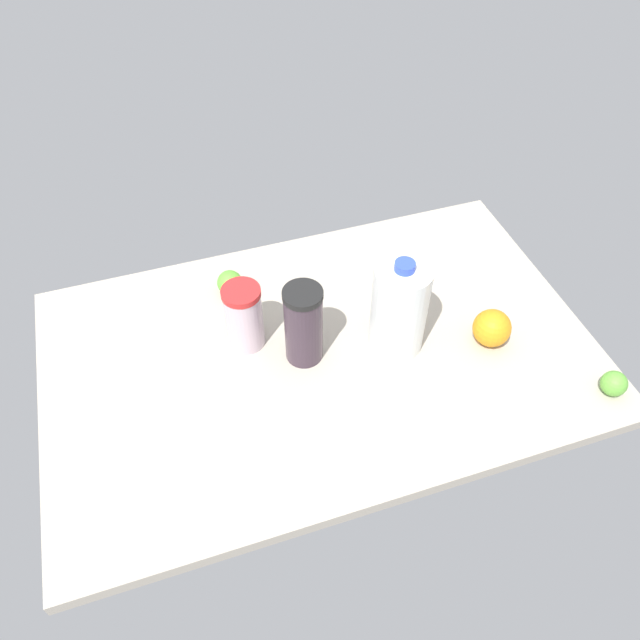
{
  "coord_description": "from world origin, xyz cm",
  "views": [
    {
      "loc": [
        -27.52,
        -83.8,
        109.84
      ],
      "look_at": [
        0.0,
        0.0,
        13.0
      ],
      "focal_mm": 35.0,
      "sensor_mm": 36.0,
      "label": 1
    }
  ],
  "objects_px": {
    "tumbler_cup": "(244,317)",
    "orange_beside_bowl": "(492,328)",
    "shaker_bottle": "(304,325)",
    "lime_loose": "(230,283)",
    "milk_jug": "(399,308)",
    "lime_near_front": "(614,384)"
  },
  "relations": [
    {
      "from": "tumbler_cup",
      "to": "orange_beside_bowl",
      "type": "bearing_deg",
      "value": -17.93
    },
    {
      "from": "lime_loose",
      "to": "lime_near_front",
      "type": "bearing_deg",
      "value": -37.9
    },
    {
      "from": "lime_near_front",
      "to": "tumbler_cup",
      "type": "bearing_deg",
      "value": 151.69
    },
    {
      "from": "milk_jug",
      "to": "orange_beside_bowl",
      "type": "bearing_deg",
      "value": -16.39
    },
    {
      "from": "tumbler_cup",
      "to": "orange_beside_bowl",
      "type": "relative_size",
      "value": 1.92
    },
    {
      "from": "tumbler_cup",
      "to": "orange_beside_bowl",
      "type": "xyz_separation_m",
      "value": [
        0.52,
        -0.17,
        -0.04
      ]
    },
    {
      "from": "lime_loose",
      "to": "milk_jug",
      "type": "bearing_deg",
      "value": -41.08
    },
    {
      "from": "milk_jug",
      "to": "tumbler_cup",
      "type": "bearing_deg",
      "value": 161.08
    },
    {
      "from": "lime_loose",
      "to": "orange_beside_bowl",
      "type": "bearing_deg",
      "value": -32.8
    },
    {
      "from": "milk_jug",
      "to": "lime_loose",
      "type": "relative_size",
      "value": 3.98
    },
    {
      "from": "milk_jug",
      "to": "lime_near_front",
      "type": "height_order",
      "value": "milk_jug"
    },
    {
      "from": "milk_jug",
      "to": "lime_near_front",
      "type": "relative_size",
      "value": 4.46
    },
    {
      "from": "milk_jug",
      "to": "tumbler_cup",
      "type": "height_order",
      "value": "milk_jug"
    },
    {
      "from": "milk_jug",
      "to": "lime_loose",
      "type": "xyz_separation_m",
      "value": [
        -0.31,
        0.27,
        -0.08
      ]
    },
    {
      "from": "tumbler_cup",
      "to": "milk_jug",
      "type": "bearing_deg",
      "value": -18.92
    },
    {
      "from": "tumbler_cup",
      "to": "lime_near_front",
      "type": "xyz_separation_m",
      "value": [
        0.69,
        -0.37,
        -0.05
      ]
    },
    {
      "from": "orange_beside_bowl",
      "to": "tumbler_cup",
      "type": "bearing_deg",
      "value": 162.07
    },
    {
      "from": "shaker_bottle",
      "to": "lime_loose",
      "type": "height_order",
      "value": "shaker_bottle"
    },
    {
      "from": "shaker_bottle",
      "to": "lime_loose",
      "type": "bearing_deg",
      "value": 114.56
    },
    {
      "from": "orange_beside_bowl",
      "to": "shaker_bottle",
      "type": "bearing_deg",
      "value": 167.41
    },
    {
      "from": "tumbler_cup",
      "to": "orange_beside_bowl",
      "type": "height_order",
      "value": "tumbler_cup"
    },
    {
      "from": "orange_beside_bowl",
      "to": "milk_jug",
      "type": "bearing_deg",
      "value": 163.61
    }
  ]
}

